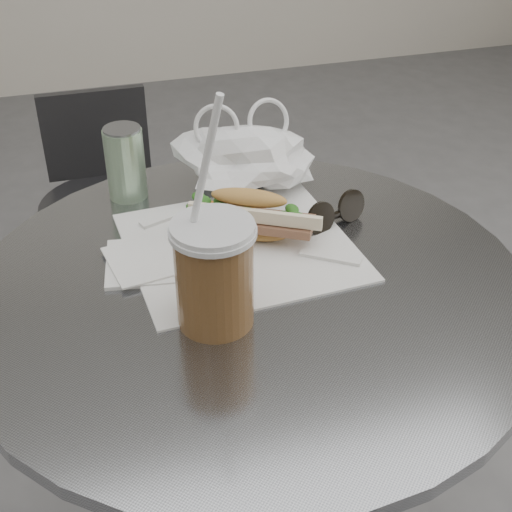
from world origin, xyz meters
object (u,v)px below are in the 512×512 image
object	(u,v)px
banh_mi	(250,216)
sunglasses	(335,214)
iced_coffee	(214,272)
drink_can	(125,163)
chair_far	(112,237)
cafe_table	(251,423)

from	to	relation	value
banh_mi	sunglasses	distance (m)	0.13
iced_coffee	drink_can	world-z (taller)	iced_coffee
banh_mi	iced_coffee	distance (m)	0.20
chair_far	drink_can	distance (m)	0.79
chair_far	iced_coffee	xyz separation A→B (m)	(0.06, -0.96, 0.52)
cafe_table	sunglasses	world-z (taller)	sunglasses
cafe_table	sunglasses	size ratio (longest dim) A/B	6.88
sunglasses	drink_can	bearing A→B (deg)	127.04
chair_far	drink_can	bearing A→B (deg)	90.64
cafe_table	drink_can	distance (m)	0.45
sunglasses	chair_far	bearing A→B (deg)	89.46
cafe_table	banh_mi	xyz separation A→B (m)	(0.03, 0.10, 0.31)
cafe_table	chair_far	xyz separation A→B (m)	(-0.12, 0.89, -0.17)
cafe_table	chair_far	world-z (taller)	cafe_table
chair_far	iced_coffee	size ratio (longest dim) A/B	2.16
cafe_table	drink_can	xyz separation A→B (m)	(-0.12, 0.28, 0.33)
cafe_table	banh_mi	size ratio (longest dim) A/B	3.24
chair_far	iced_coffee	bearing A→B (deg)	94.02
cafe_table	sunglasses	xyz separation A→B (m)	(0.16, 0.10, 0.29)
iced_coffee	chair_far	bearing A→B (deg)	93.63
chair_far	sunglasses	bearing A→B (deg)	110.45
sunglasses	drink_can	world-z (taller)	drink_can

